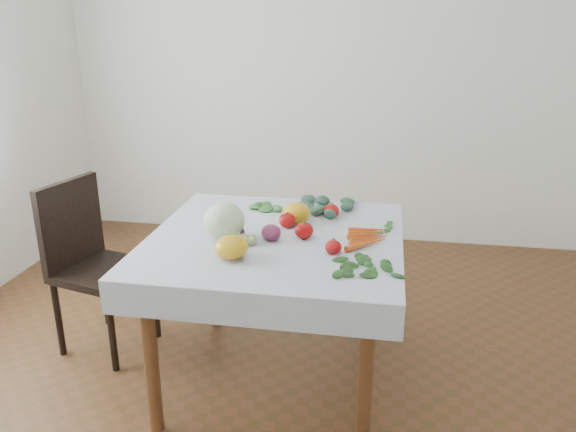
# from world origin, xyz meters

# --- Properties ---
(ground) EXTENTS (4.00, 4.00, 0.00)m
(ground) POSITION_xyz_m (0.00, 0.00, 0.00)
(ground) COLOR brown
(back_wall) EXTENTS (4.00, 0.04, 2.70)m
(back_wall) POSITION_xyz_m (0.00, 2.00, 1.35)
(back_wall) COLOR white
(back_wall) RESTS_ON ground
(table) EXTENTS (1.00, 1.00, 0.75)m
(table) POSITION_xyz_m (0.00, 0.00, 0.65)
(table) COLOR brown
(table) RESTS_ON ground
(tablecloth) EXTENTS (1.12, 1.12, 0.01)m
(tablecloth) POSITION_xyz_m (0.00, 0.00, 0.75)
(tablecloth) COLOR silver
(tablecloth) RESTS_ON table
(chair) EXTENTS (0.49, 0.49, 0.90)m
(chair) POSITION_xyz_m (-1.02, 0.16, 0.52)
(chair) COLOR black
(chair) RESTS_ON ground
(cabbage) EXTENTS (0.23, 0.23, 0.16)m
(cabbage) POSITION_xyz_m (-0.22, -0.06, 0.84)
(cabbage) COLOR beige
(cabbage) RESTS_ON tablecloth
(tomato_a) EXTENTS (0.08, 0.08, 0.07)m
(tomato_a) POSITION_xyz_m (0.03, 0.12, 0.79)
(tomato_a) COLOR #B30B0C
(tomato_a) RESTS_ON tablecloth
(tomato_b) EXTENTS (0.08, 0.08, 0.07)m
(tomato_b) POSITION_xyz_m (0.22, 0.29, 0.79)
(tomato_b) COLOR #B30B0C
(tomato_b) RESTS_ON tablecloth
(tomato_c) EXTENTS (0.09, 0.09, 0.07)m
(tomato_c) POSITION_xyz_m (0.13, -0.00, 0.79)
(tomato_c) COLOR #B30B0C
(tomato_c) RESTS_ON tablecloth
(tomato_d) EXTENTS (0.08, 0.08, 0.06)m
(tomato_d) POSITION_xyz_m (0.28, -0.16, 0.79)
(tomato_d) COLOR #B30B0C
(tomato_d) RESTS_ON tablecloth
(heirloom_back) EXTENTS (0.15, 0.15, 0.10)m
(heirloom_back) POSITION_xyz_m (0.06, 0.19, 0.80)
(heirloom_back) COLOR #EEA519
(heirloom_back) RESTS_ON tablecloth
(heirloom_front) EXTENTS (0.18, 0.18, 0.10)m
(heirloom_front) POSITION_xyz_m (-0.13, -0.27, 0.80)
(heirloom_front) COLOR #EEA519
(heirloom_front) RESTS_ON tablecloth
(onion_a) EXTENTS (0.09, 0.09, 0.06)m
(onion_a) POSITION_xyz_m (-0.16, -0.06, 0.78)
(onion_a) COLOR #5E1A42
(onion_a) RESTS_ON tablecloth
(onion_b) EXTENTS (0.09, 0.09, 0.07)m
(onion_b) POSITION_xyz_m (-0.01, -0.06, 0.79)
(onion_b) COLOR #5E1A42
(onion_b) RESTS_ON tablecloth
(tomatillo_cluster) EXTENTS (0.10, 0.11, 0.04)m
(tomatillo_cluster) POSITION_xyz_m (-0.11, -0.10, 0.78)
(tomatillo_cluster) COLOR #B3D67B
(tomatillo_cluster) RESTS_ON tablecloth
(carrot_bunch) EXTENTS (0.19, 0.30, 0.03)m
(carrot_bunch) POSITION_xyz_m (0.41, 0.02, 0.77)
(carrot_bunch) COLOR #E35C19
(carrot_bunch) RESTS_ON tablecloth
(kale_bunch) EXTENTS (0.33, 0.26, 0.04)m
(kale_bunch) POSITION_xyz_m (0.21, 0.39, 0.78)
(kale_bunch) COLOR #3C624E
(kale_bunch) RESTS_ON tablecloth
(basil_bunch) EXTENTS (0.28, 0.21, 0.01)m
(basil_bunch) POSITION_xyz_m (0.42, -0.28, 0.76)
(basil_bunch) COLOR #25561A
(basil_bunch) RESTS_ON tablecloth
(dill_bunch) EXTENTS (0.23, 0.18, 0.02)m
(dill_bunch) POSITION_xyz_m (-0.08, 0.39, 0.77)
(dill_bunch) COLOR #47823B
(dill_bunch) RESTS_ON tablecloth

